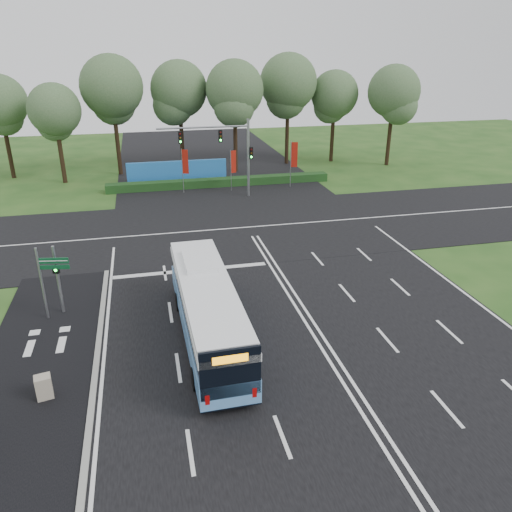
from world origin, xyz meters
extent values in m
plane|color=#214818|center=(0.00, 0.00, 0.00)|extent=(120.00, 120.00, 0.00)
cube|color=black|center=(0.00, 0.00, 0.02)|extent=(20.00, 120.00, 0.04)
cube|color=black|center=(0.00, 12.00, 0.03)|extent=(120.00, 14.00, 0.05)
cube|color=black|center=(-12.50, -3.00, 0.03)|extent=(5.00, 18.00, 0.06)
cube|color=gray|center=(-10.10, -3.00, 0.06)|extent=(0.25, 18.00, 0.12)
cube|color=#5990CE|center=(-4.99, -2.97, 1.01)|extent=(2.54, 11.32, 1.03)
cube|color=black|center=(-4.99, -2.97, 0.54)|extent=(2.52, 11.26, 0.28)
cube|color=black|center=(-4.99, -2.97, 1.95)|extent=(2.44, 11.15, 0.89)
cube|color=white|center=(-4.99, -2.97, 2.51)|extent=(2.54, 11.32, 0.33)
cube|color=white|center=(-4.99, -2.97, 2.84)|extent=(2.48, 10.86, 0.33)
cube|color=white|center=(-5.02, -0.62, 3.12)|extent=(1.55, 2.84, 0.23)
cube|color=black|center=(-4.89, -8.55, 1.99)|extent=(2.28, 0.16, 2.07)
cube|color=orange|center=(-4.89, -8.59, 2.65)|extent=(1.32, 0.08, 0.33)
cylinder|color=black|center=(-6.13, 0.21, 0.49)|extent=(0.28, 0.98, 0.98)
cylinder|color=black|center=(-3.94, 0.25, 0.49)|extent=(0.28, 0.98, 0.98)
cylinder|color=black|center=(-6.02, -6.56, 0.49)|extent=(0.28, 0.98, 0.98)
cylinder|color=black|center=(-3.83, -6.52, 0.49)|extent=(0.28, 0.98, 0.98)
cylinder|color=gray|center=(-12.07, 1.27, 1.89)|extent=(0.15, 0.15, 3.78)
cube|color=black|center=(-12.07, 1.09, 2.59)|extent=(0.35, 0.30, 0.43)
sphere|color=#19F233|center=(-12.07, 0.99, 2.59)|extent=(0.15, 0.15, 0.15)
cylinder|color=gray|center=(-12.76, 0.78, 1.97)|extent=(0.12, 0.12, 3.94)
cube|color=#0B4122|center=(-12.03, 0.65, 3.25)|extent=(1.47, 0.31, 0.30)
cube|color=#0B4122|center=(-12.03, 0.65, 2.91)|extent=(1.47, 0.31, 0.22)
cube|color=white|center=(-12.03, 0.62, 3.25)|extent=(1.36, 0.25, 0.04)
cube|color=#A49884|center=(-11.92, -5.82, 0.52)|extent=(0.71, 0.63, 1.03)
cylinder|color=gray|center=(-3.77, 22.94, 2.10)|extent=(0.07, 0.07, 4.19)
cube|color=#9F190D|center=(-3.48, 22.84, 2.98)|extent=(0.54, 0.23, 2.24)
cylinder|color=gray|center=(0.74, 22.53, 1.97)|extent=(0.06, 0.06, 3.94)
cube|color=#9F190D|center=(1.02, 22.62, 2.80)|extent=(0.51, 0.21, 2.10)
cylinder|color=gray|center=(6.68, 22.69, 2.25)|extent=(0.07, 0.07, 4.50)
cube|color=#9F190D|center=(6.99, 22.60, 3.20)|extent=(0.59, 0.21, 2.40)
cylinder|color=gray|center=(2.00, 20.50, 3.50)|extent=(0.24, 0.24, 7.00)
cylinder|color=gray|center=(-2.00, 20.50, 6.40)|extent=(8.00, 0.16, 0.16)
cube|color=black|center=(-0.50, 20.50, 5.60)|extent=(0.32, 0.28, 1.05)
cube|color=black|center=(-4.00, 20.50, 5.60)|extent=(0.32, 0.28, 1.05)
cube|color=black|center=(2.25, 20.50, 4.00)|extent=(0.32, 0.28, 1.05)
cube|color=#193914|center=(0.00, 24.50, 0.40)|extent=(22.00, 1.20, 0.80)
cube|color=blue|center=(-4.00, 27.00, 1.10)|extent=(10.00, 0.30, 2.20)
cylinder|color=black|center=(-20.75, 32.78, 3.67)|extent=(0.44, 0.44, 7.33)
cylinder|color=black|center=(-15.22, 29.47, 3.42)|extent=(0.44, 0.44, 6.85)
sphere|color=#3D5A35|center=(-15.22, 29.47, 7.21)|extent=(5.04, 5.04, 5.04)
cylinder|color=black|center=(-9.76, 31.79, 4.31)|extent=(0.44, 0.44, 8.61)
sphere|color=#3D5A35|center=(-9.76, 31.79, 9.07)|extent=(6.35, 6.35, 6.35)
cylinder|color=black|center=(-2.89, 32.87, 4.09)|extent=(0.44, 0.44, 8.18)
sphere|color=#3D5A35|center=(-2.89, 32.87, 8.61)|extent=(6.02, 6.02, 6.02)
cylinder|color=black|center=(2.67, 30.37, 4.12)|extent=(0.44, 0.44, 8.24)
sphere|color=#3D5A35|center=(2.67, 30.37, 8.68)|extent=(6.07, 6.07, 6.07)
cylinder|color=black|center=(9.22, 32.87, 4.32)|extent=(0.44, 0.44, 8.65)
sphere|color=#3D5A35|center=(9.22, 32.87, 9.10)|extent=(6.37, 6.37, 6.37)
cylinder|color=black|center=(14.84, 32.99, 3.67)|extent=(0.44, 0.44, 7.34)
sphere|color=#3D5A35|center=(14.84, 32.99, 7.72)|extent=(5.41, 5.41, 5.41)
cylinder|color=black|center=(20.46, 29.62, 3.91)|extent=(0.44, 0.44, 7.81)
sphere|color=#3D5A35|center=(20.46, 29.62, 8.22)|extent=(5.76, 5.76, 5.76)
camera|label=1|loc=(-7.33, -23.37, 13.03)|focal=35.00mm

